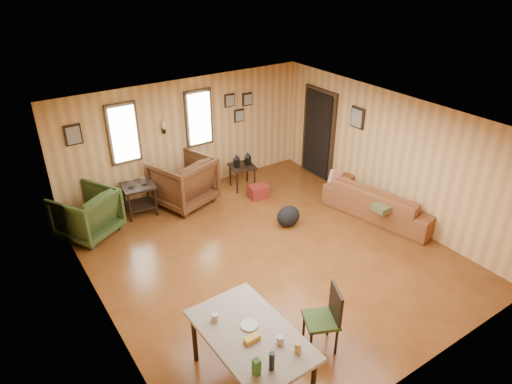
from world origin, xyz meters
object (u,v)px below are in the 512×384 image
(end_table, at_px, (139,194))
(sofa, at_px, (383,196))
(side_table, at_px, (242,164))
(recliner_green, at_px, (86,211))
(dining_table, at_px, (251,338))
(recliner_brown, at_px, (183,179))

(end_table, bearing_deg, sofa, -34.94)
(sofa, distance_m, side_table, 3.00)
(recliner_green, height_order, dining_table, dining_table)
(recliner_brown, bearing_deg, sofa, 120.51)
(sofa, relative_size, recliner_green, 2.31)
(end_table, xyz_separation_m, dining_table, (-0.39, -4.55, 0.28))
(end_table, distance_m, side_table, 2.27)
(sofa, height_order, side_table, sofa)
(side_table, height_order, dining_table, dining_table)
(recliner_green, xyz_separation_m, end_table, (1.06, 0.19, -0.05))
(end_table, distance_m, dining_table, 4.58)
(sofa, height_order, dining_table, dining_table)
(side_table, bearing_deg, recliner_green, -179.93)
(recliner_green, bearing_deg, end_table, 159.82)
(recliner_brown, height_order, dining_table, recliner_brown)
(sofa, height_order, recliner_brown, recliner_brown)
(sofa, distance_m, recliner_brown, 3.96)
(side_table, relative_size, dining_table, 0.52)
(recliner_green, height_order, end_table, recliner_green)
(end_table, height_order, dining_table, dining_table)
(recliner_brown, relative_size, recliner_green, 1.14)
(recliner_green, distance_m, end_table, 1.08)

